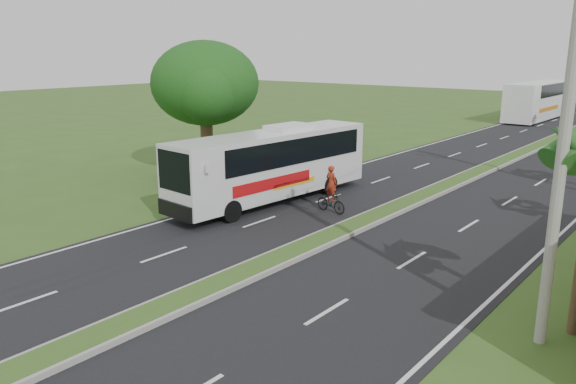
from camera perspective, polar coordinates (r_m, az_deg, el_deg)
The scene contains 9 objects.
ground at distance 17.84m, azimuth -5.33°, elevation -8.90°, with size 180.00×180.00×0.00m, color #35541E.
road_asphalt at distance 34.39m, azimuth 18.66°, elevation 1.77°, with size 14.00×160.00×0.02m, color black.
median_strip at distance 34.37m, azimuth 18.68°, elevation 1.92°, with size 1.20×160.00×0.18m.
lane_edge_left at distance 37.19m, azimuth 9.00°, elevation 3.23°, with size 0.12×160.00×0.01m, color silver.
shade_tree at distance 32.15m, azimuth -8.54°, elevation 10.59°, with size 6.30×6.00×7.54m.
utility_pole_a at distance 14.03m, azimuth 26.53°, elevation 7.37°, with size 1.60×0.28×11.00m.
coach_bus_main at distance 26.20m, azimuth -1.53°, elevation 3.18°, with size 3.06×11.19×3.57m.
coach_bus_far at distance 63.79m, azimuth 24.11°, elevation 8.68°, with size 3.03×13.13×3.81m.
motorcyclist at distance 24.69m, azimuth 4.39°, elevation -0.40°, with size 1.63×0.64×2.13m.
Camera 1 is at (11.59, -11.62, 6.99)m, focal length 35.00 mm.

